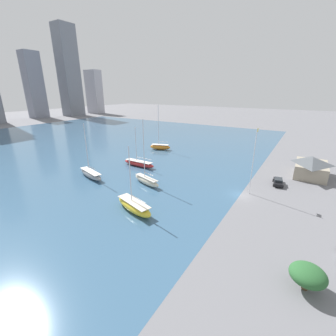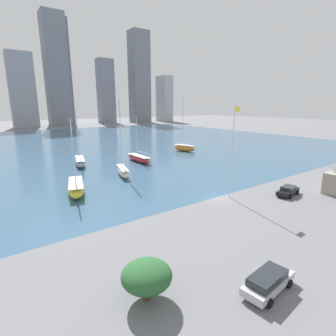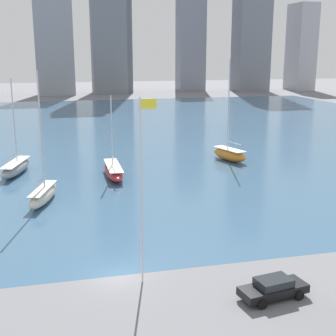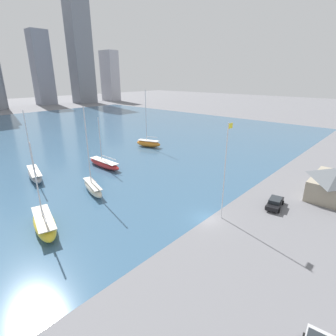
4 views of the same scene
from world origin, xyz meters
name	(u,v)px [view 1 (image 1 of 4)]	position (x,y,z in m)	size (l,w,h in m)	color
ground_plane	(240,195)	(0.00, 0.00, 0.00)	(500.00, 500.00, 0.00)	slate
harbor_water	(48,150)	(0.00, 70.00, 0.00)	(180.00, 140.00, 0.00)	#385B7A
boat_shed	(311,167)	(20.67, -12.06, 2.49)	(10.57, 7.21, 4.98)	#9E937F
flag_pole	(253,160)	(1.77, -1.38, 7.48)	(1.24, 0.14, 13.96)	silver
yard_shrub	(308,275)	(-20.03, -12.51, 1.91)	(3.77, 3.77, 2.97)	#4C3823
sailboat_cream	(147,180)	(-5.89, 20.22, 1.02)	(4.09, 8.84, 15.05)	beige
sailboat_red	(139,163)	(3.47, 30.11, 0.89)	(2.38, 10.64, 11.26)	#B72828
sailboat_orange	(160,147)	(22.83, 35.71, 1.10)	(4.52, 7.93, 16.06)	orange
sailboat_yellow	(134,206)	(-16.97, 14.65, 1.03)	(5.12, 9.87, 12.03)	yellow
sailboat_gray	(91,174)	(-9.92, 34.72, 0.98)	(4.70, 10.44, 13.52)	gray
parked_sedan_black	(278,181)	(10.26, -5.94, 0.78)	(5.18, 2.75, 1.50)	black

